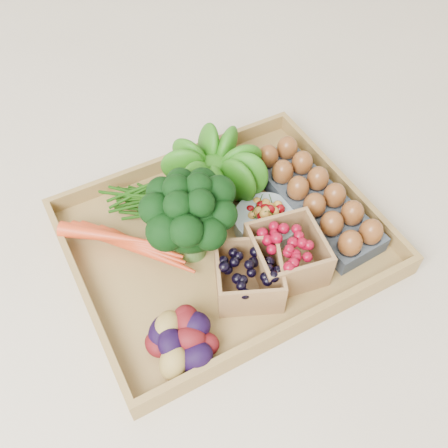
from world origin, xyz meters
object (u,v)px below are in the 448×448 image
broccoli (191,230)px  cherry_bowl (266,222)px  egg_carton (314,203)px  tray (224,241)px

broccoli → cherry_bowl: 0.16m
broccoli → cherry_bowl: size_ratio=1.35×
broccoli → egg_carton: 0.26m
cherry_bowl → egg_carton: egg_carton is taller
tray → broccoli: (-0.06, 0.00, 0.07)m
tray → cherry_bowl: cherry_bowl is taller
broccoli → egg_carton: bearing=-4.3°
cherry_bowl → egg_carton: (0.11, -0.00, 0.00)m
tray → broccoli: bearing=178.7°
broccoli → egg_carton: size_ratio=0.55×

